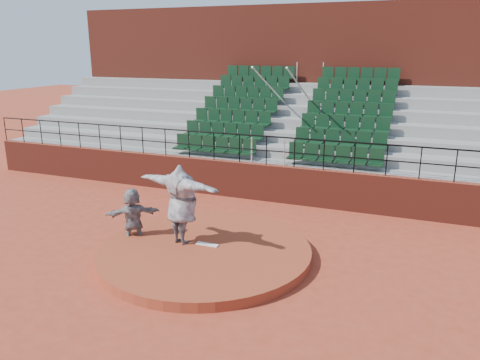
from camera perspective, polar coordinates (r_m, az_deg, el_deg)
name	(u,v)px	position (r m, az deg, el deg)	size (l,w,h in m)	color
ground	(205,256)	(12.37, -4.30, -9.22)	(90.00, 90.00, 0.00)	#9E3923
pitchers_mound	(205,252)	(12.32, -4.31, -8.70)	(5.50, 5.50, 0.25)	#973B21
pitching_rubber	(207,244)	(12.38, -4.02, -7.84)	(0.60, 0.15, 0.03)	white
boundary_wall	(266,182)	(16.50, 3.18, -0.30)	(24.00, 0.30, 1.30)	maroon
wall_railing	(267,144)	(16.17, 3.25, 4.40)	(24.04, 0.05, 1.03)	black
seating_deck	(294,142)	(19.72, 6.57, 4.66)	(24.00, 5.97, 4.63)	gray
press_box_facade	(317,84)	(23.25, 9.33, 11.50)	(24.00, 3.00, 7.10)	maroon
pitcher	(181,204)	(12.25, -7.16, -2.95)	(2.61, 0.71, 2.12)	black
fielder	(133,216)	(13.15, -12.92, -4.31)	(1.47, 0.47, 1.58)	black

